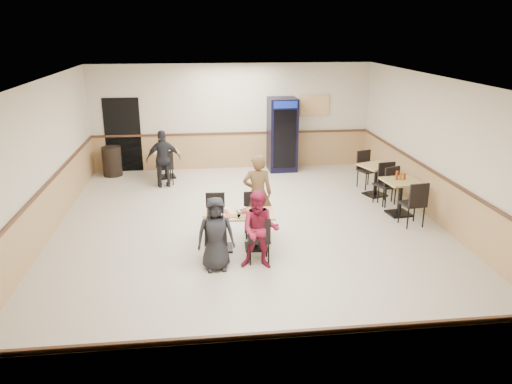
{
  "coord_description": "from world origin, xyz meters",
  "views": [
    {
      "loc": [
        -0.98,
        -9.21,
        3.97
      ],
      "look_at": [
        0.04,
        -0.5,
        1.05
      ],
      "focal_mm": 35.0,
      "sensor_mm": 36.0,
      "label": 1
    }
  ],
  "objects": [
    {
      "name": "ground",
      "position": [
        0.0,
        0.0,
        0.0
      ],
      "size": [
        10.0,
        10.0,
        0.0
      ],
      "primitive_type": "plane",
      "color": "beige",
      "rests_on": "ground"
    },
    {
      "name": "room_shell",
      "position": [
        1.78,
        2.55,
        0.58
      ],
      "size": [
        10.0,
        10.0,
        10.0
      ],
      "color": "silver",
      "rests_on": "ground"
    },
    {
      "name": "main_table",
      "position": [
        -0.31,
        -0.66,
        0.47
      ],
      "size": [
        1.33,
        0.7,
        0.7
      ],
      "rotation": [
        0.0,
        0.0,
        -0.04
      ],
      "color": "black",
      "rests_on": "ground"
    },
    {
      "name": "main_chairs",
      "position": [
        -0.35,
        -0.66,
        0.45
      ],
      "size": [
        1.22,
        1.58,
        0.89
      ],
      "rotation": [
        0.0,
        0.0,
        -0.04
      ],
      "color": "black",
      "rests_on": "ground"
    },
    {
      "name": "diner_woman_left",
      "position": [
        -0.75,
        -1.45,
        0.65
      ],
      "size": [
        0.66,
        0.46,
        1.3
      ],
      "primitive_type": "imported",
      "rotation": [
        0.0,
        0.0,
        0.08
      ],
      "color": "black",
      "rests_on": "ground"
    },
    {
      "name": "diner_woman_right",
      "position": [
        -0.01,
        -1.47,
        0.69
      ],
      "size": [
        0.76,
        0.64,
        1.38
      ],
      "primitive_type": "imported",
      "rotation": [
        0.0,
        0.0,
        -0.2
      ],
      "color": "maroon",
      "rests_on": "ground"
    },
    {
      "name": "diner_man_opposite",
      "position": [
        0.14,
        0.12,
        0.81
      ],
      "size": [
        0.61,
        0.42,
        1.61
      ],
      "primitive_type": "imported",
      "rotation": [
        0.0,
        0.0,
        3.09
      ],
      "color": "brown",
      "rests_on": "ground"
    },
    {
      "name": "lone_diner",
      "position": [
        -1.89,
        3.35,
        0.74
      ],
      "size": [
        0.91,
        0.49,
        1.49
      ],
      "primitive_type": "imported",
      "rotation": [
        0.0,
        0.0,
        3.29
      ],
      "color": "black",
      "rests_on": "ground"
    },
    {
      "name": "tabletop_clutter",
      "position": [
        -0.32,
        -0.73,
        0.73
      ],
      "size": [
        1.22,
        0.58,
        0.12
      ],
      "rotation": [
        0.0,
        0.0,
        -0.04
      ],
      "color": "red",
      "rests_on": "main_table"
    },
    {
      "name": "side_table_near",
      "position": [
        3.37,
        0.7,
        0.52
      ],
      "size": [
        0.82,
        0.82,
        0.79
      ],
      "rotation": [
        0.0,
        0.0,
        0.12
      ],
      "color": "black",
      "rests_on": "ground"
    },
    {
      "name": "side_table_near_chair_south",
      "position": [
        3.37,
        0.07,
        0.5
      ],
      "size": [
        0.52,
        0.52,
        1.0
      ],
      "primitive_type": null,
      "rotation": [
        0.0,
        0.0,
        3.27
      ],
      "color": "black",
      "rests_on": "ground"
    },
    {
      "name": "side_table_near_chair_north",
      "position": [
        3.37,
        1.33,
        0.5
      ],
      "size": [
        0.52,
        0.52,
        1.0
      ],
      "primitive_type": null,
      "rotation": [
        0.0,
        0.0,
        0.12
      ],
      "color": "black",
      "rests_on": "ground"
    },
    {
      "name": "side_table_far",
      "position": [
        3.3,
        2.04,
        0.51
      ],
      "size": [
        0.91,
        0.91,
        0.77
      ],
      "rotation": [
        0.0,
        0.0,
        0.34
      ],
      "color": "black",
      "rests_on": "ground"
    },
    {
      "name": "side_table_far_chair_south",
      "position": [
        3.3,
        1.42,
        0.49
      ],
      "size": [
        0.57,
        0.57,
        0.97
      ],
      "primitive_type": null,
      "rotation": [
        0.0,
        0.0,
        3.48
      ],
      "color": "black",
      "rests_on": "ground"
    },
    {
      "name": "side_table_far_chair_north",
      "position": [
        3.3,
        2.65,
        0.49
      ],
      "size": [
        0.57,
        0.57,
        0.97
      ],
      "primitive_type": null,
      "rotation": [
        0.0,
        0.0,
        0.34
      ],
      "color": "black",
      "rests_on": "ground"
    },
    {
      "name": "condiment_caddy",
      "position": [
        3.34,
        0.75,
        0.88
      ],
      "size": [
        0.23,
        0.06,
        0.2
      ],
      "color": "#9E2B0B",
      "rests_on": "side_table_near"
    },
    {
      "name": "back_table",
      "position": [
        -1.89,
        4.2,
        0.5
      ],
      "size": [
        0.83,
        0.83,
        0.75
      ],
      "rotation": [
        0.0,
        0.0,
        0.21
      ],
      "color": "black",
      "rests_on": "ground"
    },
    {
      "name": "back_table_chair_lone",
      "position": [
        -1.89,
        3.6,
        0.48
      ],
      "size": [
        0.52,
        0.52,
        0.95
      ],
      "primitive_type": null,
      "rotation": [
        0.0,
        0.0,
        3.35
      ],
      "color": "black",
      "rests_on": "ground"
    },
    {
      "name": "pepsi_cooler",
      "position": [
        1.39,
        4.59,
        1.04
      ],
      "size": [
        0.81,
        0.82,
        2.08
      ],
      "rotation": [
        0.0,
        0.0,
        0.03
      ],
      "color": "black",
      "rests_on": "ground"
    },
    {
      "name": "trash_bin",
      "position": [
        -3.39,
        4.55,
        0.41
      ],
      "size": [
        0.52,
        0.52,
        0.82
      ],
      "primitive_type": "cylinder",
      "color": "black",
      "rests_on": "ground"
    }
  ]
}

